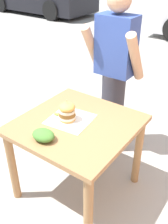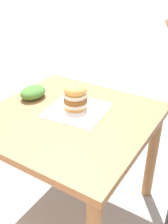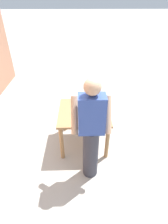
# 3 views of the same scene
# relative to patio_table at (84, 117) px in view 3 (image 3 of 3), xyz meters

# --- Properties ---
(ground_plane) EXTENTS (80.00, 80.00, 0.00)m
(ground_plane) POSITION_rel_patio_table_xyz_m (0.00, 0.00, -0.62)
(ground_plane) COLOR #ADAAA3
(patio_table) EXTENTS (0.91, 0.92, 0.74)m
(patio_table) POSITION_rel_patio_table_xyz_m (0.00, 0.00, 0.00)
(patio_table) COLOR #9E7247
(patio_table) RESTS_ON ground
(serving_paper) EXTENTS (0.37, 0.37, 0.00)m
(serving_paper) POSITION_rel_patio_table_xyz_m (-0.07, 0.01, 0.13)
(serving_paper) COLOR white
(serving_paper) RESTS_ON patio_table
(sandwich) EXTENTS (0.14, 0.14, 0.19)m
(sandwich) POSITION_rel_patio_table_xyz_m (-0.09, -0.01, 0.21)
(sandwich) COLOR gold
(sandwich) RESTS_ON serving_paper
(pickle_spear) EXTENTS (0.08, 0.04, 0.02)m
(pickle_spear) POSITION_rel_patio_table_xyz_m (-0.18, -0.01, 0.14)
(pickle_spear) COLOR #8EA83D
(pickle_spear) RESTS_ON serving_paper
(side_salad) EXTENTS (0.18, 0.14, 0.08)m
(side_salad) POSITION_rel_patio_table_xyz_m (-0.06, -0.32, 0.17)
(side_salad) COLOR #477F33
(side_salad) RESTS_ON patio_table
(diner_across_table) EXTENTS (0.55, 0.35, 1.69)m
(diner_across_table) POSITION_rel_patio_table_xyz_m (-0.08, 0.73, 0.27)
(diner_across_table) COLOR #33333D
(diner_across_table) RESTS_ON ground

